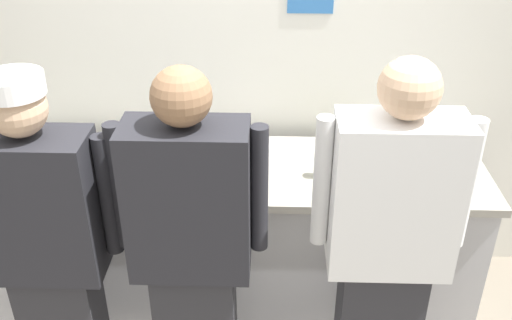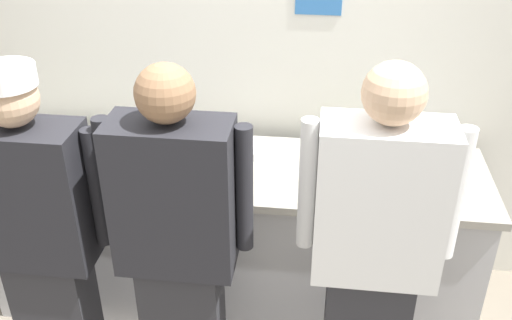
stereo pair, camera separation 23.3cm
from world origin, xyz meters
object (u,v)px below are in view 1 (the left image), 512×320
sheet_tray (395,172)px  squeeze_bottle_secondary (342,137)px  plate_stack_front (70,150)px  plate_stack_rear (251,149)px  chef_center (192,251)px  chef_far_right (387,248)px  ramekin_orange_sauce (66,176)px  squeeze_bottle_primary (323,162)px  ramekin_yellow_sauce (338,184)px  deli_cup (100,151)px  squeeze_bottle_spare (38,149)px  ramekin_green_sauce (336,160)px  mixing_bowl_steel (175,160)px  chef_near_left (49,251)px  ramekin_red_sauce (14,178)px

sheet_tray → squeeze_bottle_secondary: bearing=138.4°
plate_stack_front → plate_stack_rear: plate_stack_front is taller
chef_center → chef_far_right: size_ratio=0.98×
plate_stack_front → ramekin_orange_sauce: bearing=-76.8°
squeeze_bottle_primary → ramekin_yellow_sauce: (0.07, -0.10, -0.06)m
deli_cup → squeeze_bottle_spare: bearing=-166.7°
chef_center → plate_stack_front: bearing=133.2°
plate_stack_rear → squeeze_bottle_spare: (-1.08, -0.16, 0.07)m
plate_stack_front → ramekin_green_sauce: plate_stack_front is taller
squeeze_bottle_primary → ramekin_green_sauce: squeeze_bottle_primary is taller
mixing_bowl_steel → deli_cup: mixing_bowl_steel is taller
chef_center → chef_far_right: chef_far_right is taller
plate_stack_rear → ramekin_orange_sauce: size_ratio=1.86×
chef_near_left → squeeze_bottle_primary: chef_near_left is taller
chef_center → ramekin_yellow_sauce: 0.82m
mixing_bowl_steel → squeeze_bottle_spare: size_ratio=1.56×
squeeze_bottle_primary → ramekin_green_sauce: 0.18m
plate_stack_front → sheet_tray: size_ratio=0.51×
chef_center → ramekin_red_sauce: size_ratio=17.68×
chef_center → plate_stack_rear: size_ratio=8.57×
sheet_tray → ramekin_green_sauce: ramekin_green_sauce is taller
chef_center → ramekin_green_sauce: size_ratio=17.40×
plate_stack_front → squeeze_bottle_primary: squeeze_bottle_primary is taller
squeeze_bottle_primary → ramekin_orange_sauce: squeeze_bottle_primary is taller
squeeze_bottle_primary → squeeze_bottle_secondary: (0.12, 0.27, 0.00)m
squeeze_bottle_primary → deli_cup: size_ratio=1.89×
chef_near_left → chef_center: bearing=0.2°
sheet_tray → ramekin_red_sauce: 1.89m
chef_far_right → ramekin_orange_sauce: (-1.49, 0.52, -0.00)m
plate_stack_rear → chef_far_right: bearing=-54.3°
chef_far_right → plate_stack_rear: size_ratio=8.74×
squeeze_bottle_spare → sheet_tray: bearing=-0.9°
ramekin_green_sauce → deli_cup: bearing=180.0°
chef_center → ramekin_green_sauce: (0.65, 0.76, 0.01)m
plate_stack_rear → ramekin_green_sauce: (0.45, -0.09, -0.00)m
sheet_tray → deli_cup: deli_cup is taller
squeeze_bottle_primary → squeeze_bottle_spare: size_ratio=0.90×
plate_stack_front → squeeze_bottle_primary: bearing=-8.1°
chef_far_right → chef_near_left: bearing=-178.9°
ramekin_green_sauce → ramekin_red_sauce: bearing=-171.4°
chef_near_left → plate_stack_front: (-0.16, 0.80, 0.03)m
squeeze_bottle_spare → squeeze_bottle_secondary: bearing=7.1°
chef_far_right → ramekin_red_sauce: (-1.74, 0.49, -0.00)m
ramekin_orange_sauce → deli_cup: bearing=61.6°
plate_stack_front → sheet_tray: plate_stack_front is taller
chef_far_right → deli_cup: size_ratio=18.33×
ramekin_green_sauce → deli_cup: (-1.23, 0.00, 0.03)m
squeeze_bottle_primary → ramekin_yellow_sauce: bearing=-54.8°
squeeze_bottle_spare → ramekin_orange_sauce: squeeze_bottle_spare is taller
chef_center → ramekin_green_sauce: chef_center is taller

